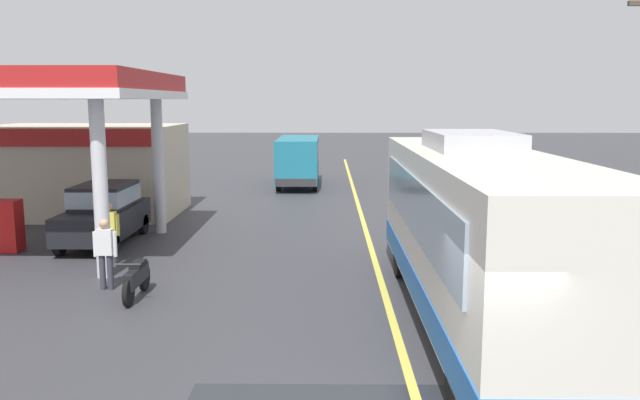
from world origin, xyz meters
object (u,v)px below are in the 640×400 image
object	(u,v)px
car_at_pump	(104,211)
minibus_opposing_lane	(298,157)
pedestrian_by_shop	(109,230)
coach_bus_main	(479,236)
motorcycle_parked_forecourt	(137,278)
pedestrian_near_pump	(105,250)

from	to	relation	value
car_at_pump	minibus_opposing_lane	xyz separation A→B (m)	(5.30, 13.51, 0.46)
car_at_pump	pedestrian_by_shop	bearing A→B (deg)	-68.32
coach_bus_main	motorcycle_parked_forecourt	world-z (taller)	coach_bus_main
car_at_pump	motorcycle_parked_forecourt	xyz separation A→B (m)	(2.57, -5.45, -0.57)
minibus_opposing_lane	pedestrian_near_pump	world-z (taller)	minibus_opposing_lane
coach_bus_main	motorcycle_parked_forecourt	bearing A→B (deg)	168.20
car_at_pump	pedestrian_near_pump	distance (m)	5.11
motorcycle_parked_forecourt	pedestrian_by_shop	bearing A→B (deg)	118.12
motorcycle_parked_forecourt	pedestrian_by_shop	xyz separation A→B (m)	(-1.57, 2.93, 0.49)
car_at_pump	motorcycle_parked_forecourt	world-z (taller)	car_at_pump
pedestrian_by_shop	minibus_opposing_lane	bearing A→B (deg)	74.96
minibus_opposing_lane	pedestrian_near_pump	size ratio (longest dim) A/B	3.69
motorcycle_parked_forecourt	pedestrian_by_shop	distance (m)	3.36
coach_bus_main	pedestrian_by_shop	distance (m)	9.80
pedestrian_near_pump	pedestrian_by_shop	world-z (taller)	same
coach_bus_main	pedestrian_by_shop	size ratio (longest dim) A/B	6.65
car_at_pump	pedestrian_by_shop	world-z (taller)	car_at_pump
pedestrian_near_pump	pedestrian_by_shop	bearing A→B (deg)	106.54
pedestrian_near_pump	pedestrian_by_shop	distance (m)	2.42
car_at_pump	pedestrian_near_pump	xyz separation A→B (m)	(1.69, -4.83, -0.08)
coach_bus_main	pedestrian_near_pump	bearing A→B (deg)	165.26
coach_bus_main	car_at_pump	xyz separation A→B (m)	(-9.71, 6.94, -0.71)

